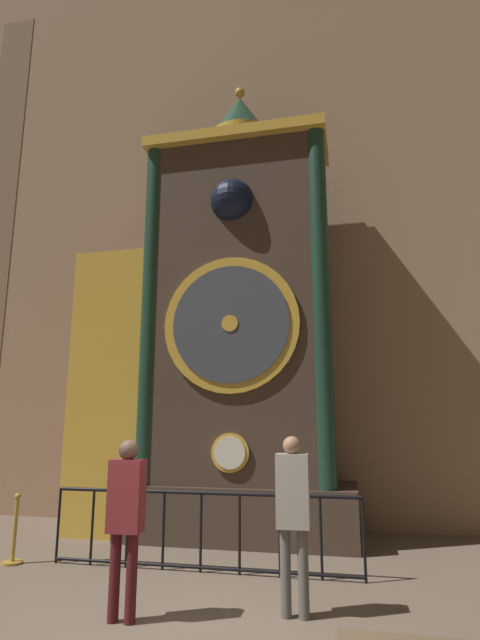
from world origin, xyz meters
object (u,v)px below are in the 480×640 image
visitor_near (126,510)px  visitor_far (293,506)px  stanchion_post (14,541)px  clock_tower (216,332)px

visitor_near → visitor_far: size_ratio=0.98×
visitor_near → visitor_far: (1.65, 0.49, 0.02)m
visitor_near → visitor_far: bearing=13.9°
visitor_far → stanchion_post: 4.29m
visitor_far → visitor_near: bearing=-165.5°
clock_tower → visitor_far: 4.49m
visitor_near → stanchion_post: (-2.41, 1.62, -0.75)m
visitor_near → stanchion_post: 3.00m
visitor_near → stanchion_post: size_ratio=1.85×
visitor_near → visitor_far: visitor_far is taller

